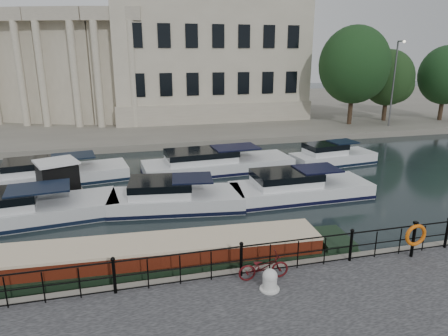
# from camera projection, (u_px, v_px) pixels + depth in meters

# --- Properties ---
(ground_plane) EXTENTS (160.00, 160.00, 0.00)m
(ground_plane) POSITION_uv_depth(u_px,v_px,m) (224.00, 257.00, 15.39)
(ground_plane) COLOR black
(ground_plane) RESTS_ON ground
(far_bank) EXTENTS (120.00, 42.00, 0.55)m
(far_bank) POSITION_uv_depth(u_px,v_px,m) (150.00, 111.00, 51.59)
(far_bank) COLOR #6B665B
(far_bank) RESTS_ON ground_plane
(railing) EXTENTS (24.14, 0.14, 1.22)m
(railing) POSITION_uv_depth(u_px,v_px,m) (241.00, 258.00, 12.96)
(railing) COLOR black
(railing) RESTS_ON near_quay
(civic_building) EXTENTS (53.55, 31.84, 16.85)m
(civic_building) POSITION_uv_depth(u_px,v_px,m) (141.00, 57.00, 45.46)
(civic_building) COLOR #ADA38C
(civic_building) RESTS_ON far_bank
(lamp_posts) EXTENTS (8.24, 1.55, 8.07)m
(lamp_posts) POSITION_uv_depth(u_px,v_px,m) (427.00, 81.00, 39.42)
(lamp_posts) COLOR #59595B
(lamp_posts) RESTS_ON far_bank
(bicycle) EXTENTS (1.68, 0.65, 0.87)m
(bicycle) POSITION_uv_depth(u_px,v_px,m) (264.00, 267.00, 12.83)
(bicycle) COLOR #480C0F
(bicycle) RESTS_ON near_quay
(mooring_bollard) EXTENTS (0.62, 0.62, 0.70)m
(mooring_bollard) POSITION_uv_depth(u_px,v_px,m) (270.00, 280.00, 12.28)
(mooring_bollard) COLOR silver
(mooring_bollard) RESTS_ON near_quay
(life_ring_post) EXTENTS (0.83, 0.21, 1.36)m
(life_ring_post) POSITION_uv_depth(u_px,v_px,m) (415.00, 236.00, 14.06)
(life_ring_post) COLOR black
(life_ring_post) RESTS_ON near_quay
(narrowboat) EXTENTS (15.07, 2.81, 1.55)m
(narrowboat) POSITION_uv_depth(u_px,v_px,m) (156.00, 262.00, 14.31)
(narrowboat) COLOR black
(narrowboat) RESTS_ON ground_plane
(harbour_hut) EXTENTS (3.38, 3.12, 2.17)m
(harbour_hut) POSITION_uv_depth(u_px,v_px,m) (58.00, 182.00, 21.30)
(harbour_hut) COLOR #6B665B
(harbour_hut) RESTS_ON ground_plane
(cabin_cruisers) EXTENTS (27.12, 9.73, 1.99)m
(cabin_cruisers) POSITION_uv_depth(u_px,v_px,m) (175.00, 183.00, 22.91)
(cabin_cruisers) COLOR silver
(cabin_cruisers) RESTS_ON ground_plane
(trees) EXTENTS (16.93, 7.09, 9.59)m
(trees) POSITION_uv_depth(u_px,v_px,m) (389.00, 73.00, 40.17)
(trees) COLOR black
(trees) RESTS_ON far_bank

